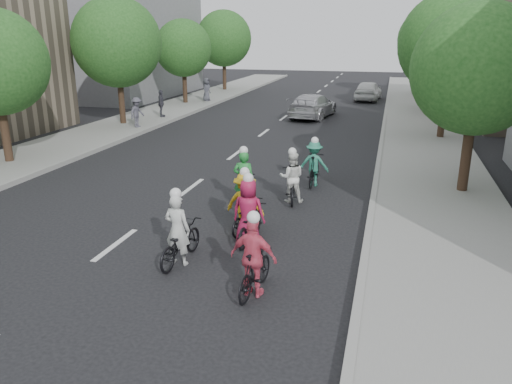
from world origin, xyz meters
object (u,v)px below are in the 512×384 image
at_px(cyclist_0, 244,186).
at_px(cyclist_3, 245,208).
at_px(follow_car_lead, 313,106).
at_px(cyclist_2, 254,264).
at_px(spectator_0, 137,112).
at_px(spectator_1, 161,103).
at_px(cyclist_1, 249,219).
at_px(spectator_2, 206,89).
at_px(cyclist_4, 179,239).
at_px(follow_car_trail, 368,91).
at_px(cyclist_5, 314,166).
at_px(cyclist_6, 292,182).

relative_size(cyclist_0, cyclist_3, 1.06).
bearing_deg(follow_car_lead, cyclist_2, 103.64).
xyz_separation_m(spectator_0, spectator_1, (-0.24, 3.49, 0.00)).
bearing_deg(cyclist_1, spectator_2, -64.96).
distance_m(cyclist_4, follow_car_trail, 30.45).
height_order(cyclist_1, cyclist_5, cyclist_1).
relative_size(cyclist_3, cyclist_4, 0.96).
bearing_deg(follow_car_lead, spectator_1, 26.90).
relative_size(follow_car_lead, spectator_0, 3.12).
relative_size(cyclist_2, cyclist_3, 1.01).
height_order(cyclist_3, spectator_1, cyclist_3).
height_order(cyclist_2, cyclist_5, cyclist_2).
xyz_separation_m(cyclist_5, spectator_0, (-10.76, 7.70, 0.29)).
xyz_separation_m(cyclist_2, spectator_2, (-10.99, 26.69, 0.33)).
height_order(cyclist_1, cyclist_6, cyclist_1).
bearing_deg(cyclist_5, cyclist_3, 78.18).
bearing_deg(cyclist_0, follow_car_trail, -99.12).
bearing_deg(spectator_2, cyclist_3, -150.05).
bearing_deg(cyclist_0, spectator_0, -53.31).
distance_m(cyclist_2, follow_car_lead, 22.16).
distance_m(cyclist_4, spectator_0, 16.98).
bearing_deg(spectator_0, cyclist_0, -130.61).
relative_size(cyclist_0, cyclist_5, 1.05).
height_order(cyclist_4, follow_car_lead, cyclist_4).
bearing_deg(cyclist_4, cyclist_3, -108.50).
height_order(cyclist_3, spectator_2, spectator_2).
xyz_separation_m(cyclist_0, cyclist_6, (1.27, 0.92, -0.05)).
height_order(cyclist_5, follow_car_lead, cyclist_5).
bearing_deg(cyclist_1, follow_car_trail, -90.51).
bearing_deg(cyclist_4, cyclist_1, -123.69).
relative_size(cyclist_5, follow_car_trail, 0.41).
xyz_separation_m(cyclist_3, spectator_1, (-9.92, 15.88, 0.30)).
bearing_deg(cyclist_0, cyclist_6, -148.36).
distance_m(cyclist_0, cyclist_6, 1.57).
bearing_deg(spectator_0, cyclist_1, -134.14).
distance_m(cyclist_1, cyclist_2, 2.62).
relative_size(cyclist_3, spectator_1, 1.10).
bearing_deg(cyclist_3, follow_car_trail, -83.19).
relative_size(cyclist_4, follow_car_trail, 0.42).
bearing_deg(spectator_0, cyclist_2, -136.76).
height_order(cyclist_6, follow_car_lead, cyclist_6).
height_order(cyclist_0, cyclist_2, cyclist_0).
height_order(cyclist_2, cyclist_4, cyclist_4).
bearing_deg(cyclist_2, spectator_2, -60.07).
bearing_deg(cyclist_5, cyclist_2, 91.26).
relative_size(cyclist_2, follow_car_lead, 0.36).
relative_size(cyclist_6, follow_car_lead, 0.38).
distance_m(follow_car_trail, spectator_2, 12.45).
bearing_deg(spectator_0, follow_car_trail, -27.23).
height_order(cyclist_0, spectator_2, cyclist_0).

